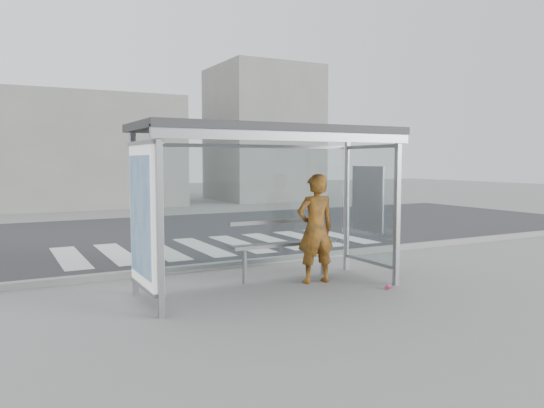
{
  "coord_description": "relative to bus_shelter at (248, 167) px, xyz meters",
  "views": [
    {
      "loc": [
        -3.92,
        -7.44,
        2.07
      ],
      "look_at": [
        0.13,
        0.2,
        1.37
      ],
      "focal_mm": 35.0,
      "sensor_mm": 36.0,
      "label": 1
    }
  ],
  "objects": [
    {
      "name": "bus_shelter",
      "position": [
        0.0,
        0.0,
        0.0
      ],
      "size": [
        4.25,
        1.65,
        2.62
      ],
      "color": "gray",
      "rests_on": "ground"
    },
    {
      "name": "road",
      "position": [
        0.37,
        6.94,
        -1.98
      ],
      "size": [
        30.0,
        10.0,
        0.01
      ],
      "primitive_type": "cube",
      "color": "#2A2A2D",
      "rests_on": "ground"
    },
    {
      "name": "bench",
      "position": [
        0.96,
        0.52,
        -1.37
      ],
      "size": [
        2.03,
        0.25,
        1.05
      ],
      "color": "slate",
      "rests_on": "ground"
    },
    {
      "name": "soda_can",
      "position": [
        2.08,
        -0.92,
        -1.95
      ],
      "size": [
        0.14,
        0.12,
        0.07
      ],
      "primitive_type": "cylinder",
      "rotation": [
        0.0,
        1.57,
        0.48
      ],
      "color": "#D73F6F",
      "rests_on": "ground"
    },
    {
      "name": "person",
      "position": [
        1.27,
        0.02,
        -1.06
      ],
      "size": [
        0.71,
        0.51,
        1.85
      ],
      "primitive_type": "imported",
      "rotation": [
        0.0,
        0.0,
        3.05
      ],
      "color": "orange",
      "rests_on": "ground"
    },
    {
      "name": "ground",
      "position": [
        0.37,
        -0.06,
        -1.98
      ],
      "size": [
        80.0,
        80.0,
        0.0
      ],
      "primitive_type": "plane",
      "color": "slate",
      "rests_on": "ground"
    },
    {
      "name": "curb",
      "position": [
        0.37,
        1.89,
        -1.92
      ],
      "size": [
        30.0,
        0.18,
        0.12
      ],
      "primitive_type": "cube",
      "color": "gray",
      "rests_on": "ground"
    },
    {
      "name": "crosswalk",
      "position": [
        1.37,
        4.44,
        -1.98
      ],
      "size": [
        7.55,
        3.0,
        0.0
      ],
      "color": "silver",
      "rests_on": "ground"
    },
    {
      "name": "building_right",
      "position": [
        9.37,
        17.94,
        1.52
      ],
      "size": [
        5.0,
        5.0,
        7.0
      ],
      "primitive_type": "cube",
      "color": "slate",
      "rests_on": "ground"
    },
    {
      "name": "building_center",
      "position": [
        0.37,
        17.94,
        0.52
      ],
      "size": [
        8.0,
        5.0,
        5.0
      ],
      "primitive_type": "cube",
      "color": "slate",
      "rests_on": "ground"
    }
  ]
}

